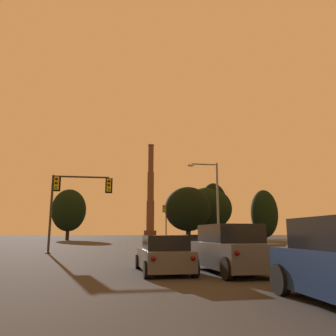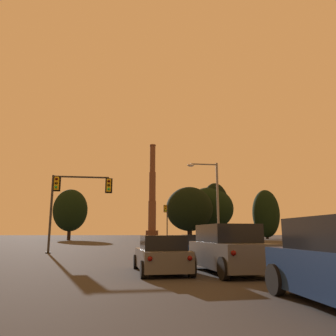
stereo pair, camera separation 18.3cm
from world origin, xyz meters
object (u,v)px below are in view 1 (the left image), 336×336
Objects in this scene: traffic_light_far_right at (165,218)px; street_lamp at (213,196)px; traffic_light_overhead_left at (72,193)px; hatchback_right_lane_front at (198,248)px; suv_right_lane_second at (230,249)px; hatchback_center_lane_second at (164,255)px; smokestack at (150,199)px.

traffic_light_far_right is 0.82× the size of street_lamp.
street_lamp reaches higher than traffic_light_overhead_left.
hatchback_right_lane_front is 9.97m from street_lamp.
traffic_light_overhead_left reaches higher than suv_right_lane_second.
hatchback_center_lane_second is at bearing -98.80° from traffic_light_far_right.
traffic_light_far_right is 124.41m from smokestack.
street_lamp reaches higher than hatchback_center_lane_second.
hatchback_center_lane_second is 0.66× the size of traffic_light_far_right.
traffic_light_overhead_left is at bearing 109.86° from hatchback_center_lane_second.
hatchback_center_lane_second is at bearing -68.88° from traffic_light_overhead_left.
hatchback_right_lane_front is 0.84× the size of suv_right_lane_second.
smokestack is (22.43, 150.74, 15.20)m from traffic_light_overhead_left.
smokestack reaches higher than traffic_light_far_right.
hatchback_right_lane_front is 0.66× the size of traffic_light_far_right.
street_lamp is at bearing 69.48° from hatchback_right_lane_front.
smokestack is (14.13, 158.51, 19.20)m from hatchback_right_lane_front.
traffic_light_overhead_left reaches higher than hatchback_center_lane_second.
traffic_light_far_right is at bearing 90.06° from street_lamp.
street_lamp is at bearing -94.03° from smokestack.
hatchback_right_lane_front is 160.29m from smokestack.
smokestack is at bearing 81.54° from traffic_light_overhead_left.
suv_right_lane_second is 15.87m from street_lamp.
hatchback_right_lane_front is at bearing 63.33° from hatchback_center_lane_second.
hatchback_right_lane_front is at bearing -113.04° from street_lamp.
hatchback_right_lane_front is at bearing 84.83° from suv_right_lane_second.
hatchback_center_lane_second is 16.42m from street_lamp.
street_lamp reaches higher than hatchback_right_lane_front.
smokestack reaches higher than traffic_light_overhead_left.
traffic_light_overhead_left is (-8.30, 7.77, 3.99)m from hatchback_right_lane_front.
hatchback_right_lane_front is 12.05m from traffic_light_overhead_left.
traffic_light_far_right is 0.12× the size of smokestack.
traffic_light_far_right is 27.19m from street_lamp.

